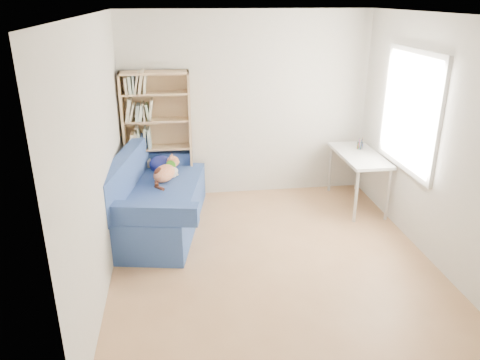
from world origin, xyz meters
The scene contains 6 objects.
ground centered at (0.00, 0.00, 0.00)m, with size 4.00×4.00×0.00m, color #A5754A.
room_shell centered at (0.10, 0.03, 1.64)m, with size 3.54×4.04×2.62m.
sofa centered at (-1.31, 1.02, 0.37)m, with size 1.29×2.14×0.98m.
bookshelf centered at (-1.25, 1.84, 0.85)m, with size 0.92×0.29×1.83m.
desk centered at (1.46, 1.32, 0.67)m, with size 0.53×1.16×0.75m.
pen_cup centered at (1.55, 1.53, 0.81)m, with size 0.08×0.08×0.16m.
Camera 1 is at (-0.97, -4.45, 2.77)m, focal length 35.00 mm.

